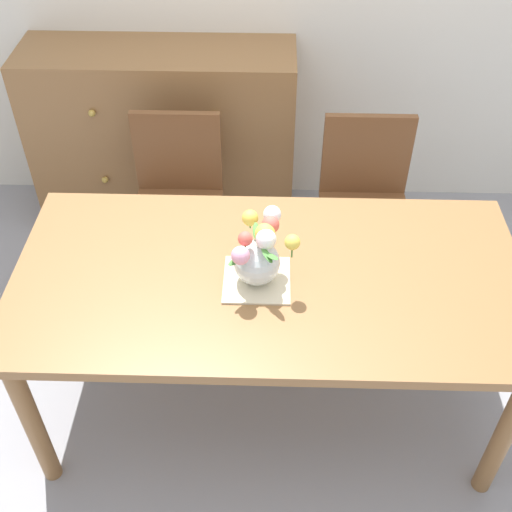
% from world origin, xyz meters
% --- Properties ---
extents(ground_plane, '(12.00, 12.00, 0.00)m').
position_xyz_m(ground_plane, '(0.00, 0.00, 0.00)').
color(ground_plane, '#939399').
extents(dining_table, '(1.86, 0.92, 0.77)m').
position_xyz_m(dining_table, '(0.00, 0.00, 0.68)').
color(dining_table, olive).
rests_on(dining_table, ground_plane).
extents(chair_left, '(0.42, 0.42, 0.90)m').
position_xyz_m(chair_left, '(-0.45, 0.80, 0.52)').
color(chair_left, brown).
rests_on(chair_left, ground_plane).
extents(chair_right, '(0.42, 0.42, 0.90)m').
position_xyz_m(chair_right, '(0.45, 0.80, 0.52)').
color(chair_right, brown).
rests_on(chair_right, ground_plane).
extents(dresser, '(1.40, 0.47, 1.00)m').
position_xyz_m(dresser, '(-0.59, 1.33, 0.50)').
color(dresser, olive).
rests_on(dresser, ground_plane).
extents(placemat, '(0.24, 0.24, 0.01)m').
position_xyz_m(placemat, '(-0.04, -0.04, 0.77)').
color(placemat, beige).
rests_on(placemat, dining_table).
extents(flower_vase, '(0.24, 0.26, 0.25)m').
position_xyz_m(flower_vase, '(-0.04, -0.03, 0.90)').
color(flower_vase, silver).
rests_on(flower_vase, placemat).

